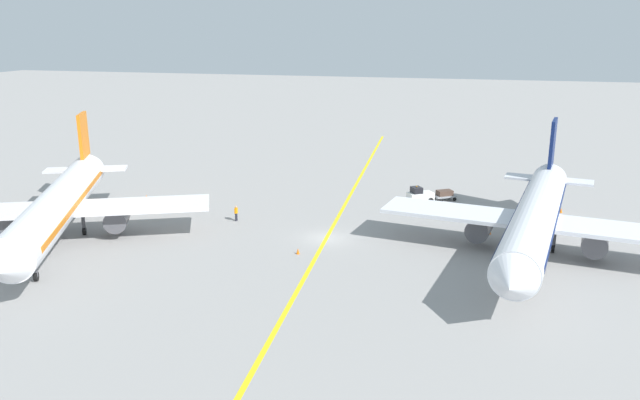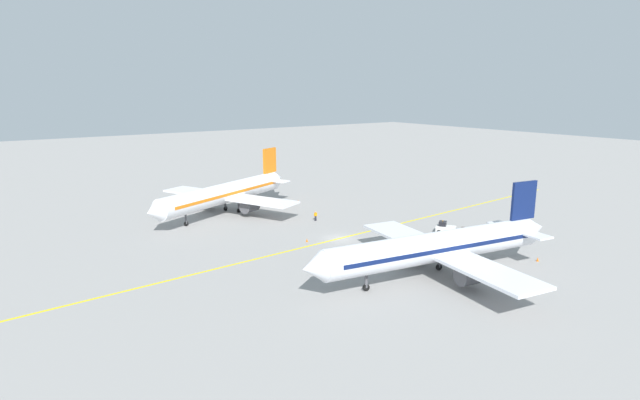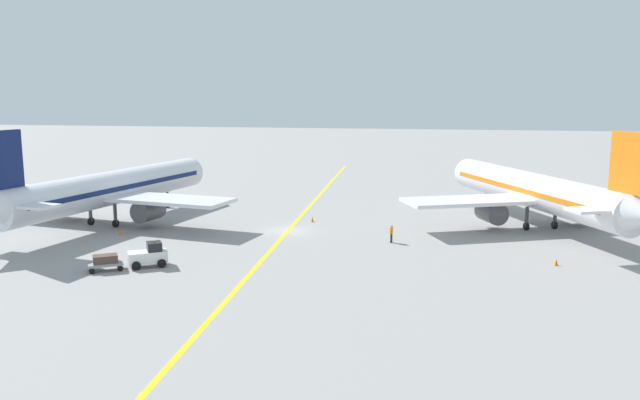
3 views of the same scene
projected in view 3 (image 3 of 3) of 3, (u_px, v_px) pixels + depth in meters
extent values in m
plane|color=gray|center=(288.00, 231.00, 63.00)|extent=(400.00, 400.00, 0.00)
cube|color=yellow|center=(288.00, 231.00, 63.00)|extent=(8.69, 119.74, 0.01)
cylinder|color=silver|center=(114.00, 188.00, 66.54)|extent=(8.26, 30.19, 3.60)
cone|color=silver|center=(196.00, 171.00, 81.47)|extent=(3.75, 2.91, 3.42)
cube|color=#0F1E51|center=(114.00, 186.00, 66.51)|extent=(7.83, 27.24, 0.50)
cube|color=silver|center=(108.00, 196.00, 65.74)|extent=(28.47, 9.53, 0.36)
cylinder|color=#4C4C51|center=(71.00, 204.00, 67.69)|extent=(2.67, 3.51, 2.20)
cylinder|color=#4C4C51|center=(148.00, 210.00, 64.19)|extent=(2.67, 3.51, 2.20)
cube|color=#0F1E51|center=(3.00, 160.00, 52.92)|extent=(0.98, 4.01, 5.00)
cube|color=silver|center=(11.00, 204.00, 54.03)|extent=(9.27, 3.78, 0.24)
cylinder|color=#4C4C51|center=(167.00, 196.00, 75.78)|extent=(0.36, 0.36, 2.00)
cylinder|color=black|center=(168.00, 204.00, 75.95)|extent=(0.40, 0.83, 0.80)
cylinder|color=#4C4C51|center=(90.00, 212.00, 65.65)|extent=(0.36, 0.36, 2.00)
cylinder|color=black|center=(91.00, 221.00, 65.82)|extent=(0.40, 0.83, 0.80)
cylinder|color=#4C4C51|center=(115.00, 214.00, 64.53)|extent=(0.36, 0.36, 2.00)
cylinder|color=black|center=(116.00, 223.00, 64.69)|extent=(0.40, 0.83, 0.80)
cylinder|color=white|center=(532.00, 190.00, 64.88)|extent=(15.60, 28.83, 3.60)
cone|color=white|center=(464.00, 172.00, 80.48)|extent=(4.10, 3.59, 3.42)
cube|color=orange|center=(532.00, 188.00, 64.85)|extent=(14.40, 26.11, 0.50)
cube|color=white|center=(537.00, 198.00, 64.03)|extent=(27.67, 16.24, 0.36)
cylinder|color=#4C4C51|center=(491.00, 212.00, 63.18)|extent=(3.32, 3.82, 2.20)
cylinder|color=#4C4C51|center=(579.00, 208.00, 65.30)|extent=(3.32, 3.82, 2.20)
cube|color=orange|center=(628.00, 163.00, 50.69)|extent=(1.97, 3.80, 5.00)
cube|color=white|center=(620.00, 209.00, 51.81)|extent=(9.19, 5.88, 0.24)
cylinder|color=#4C4C51|center=(487.00, 198.00, 74.52)|extent=(0.36, 0.36, 2.00)
cylinder|color=black|center=(487.00, 206.00, 74.69)|extent=(0.58, 0.84, 0.80)
cylinder|color=#4C4C51|center=(527.00, 217.00, 63.01)|extent=(0.36, 0.36, 2.00)
cylinder|color=black|center=(526.00, 226.00, 63.17)|extent=(0.58, 0.84, 0.80)
cylinder|color=#4C4C51|center=(555.00, 215.00, 63.69)|extent=(0.36, 0.36, 2.00)
cylinder|color=black|center=(554.00, 225.00, 63.85)|extent=(0.58, 0.84, 0.80)
cube|color=white|center=(148.00, 257.00, 49.68)|extent=(3.33, 2.90, 0.90)
cube|color=black|center=(154.00, 246.00, 49.75)|extent=(1.62, 1.67, 0.70)
sphere|color=orange|center=(154.00, 241.00, 49.68)|extent=(0.16, 0.16, 0.16)
cylinder|color=black|center=(159.00, 259.00, 50.80)|extent=(0.72, 0.59, 0.70)
cylinder|color=black|center=(162.00, 263.00, 49.42)|extent=(0.72, 0.59, 0.70)
cylinder|color=black|center=(134.00, 261.00, 50.09)|extent=(0.72, 0.59, 0.70)
cylinder|color=black|center=(136.00, 266.00, 48.71)|extent=(0.72, 0.59, 0.70)
cube|color=gray|center=(106.00, 264.00, 48.56)|extent=(2.94, 2.60, 0.20)
cube|color=#4C382D|center=(105.00, 259.00, 48.49)|extent=(2.14, 1.94, 0.60)
cylinder|color=black|center=(119.00, 264.00, 49.57)|extent=(0.44, 0.36, 0.44)
cylinder|color=black|center=(120.00, 268.00, 48.41)|extent=(0.44, 0.36, 0.44)
cylinder|color=black|center=(91.00, 267.00, 48.81)|extent=(0.44, 0.36, 0.44)
cylinder|color=black|center=(92.00, 271.00, 47.66)|extent=(0.44, 0.36, 0.44)
cylinder|color=#23232D|center=(392.00, 238.00, 57.93)|extent=(0.16, 0.16, 0.85)
cylinder|color=#23232D|center=(391.00, 238.00, 57.75)|extent=(0.16, 0.16, 0.85)
cube|color=orange|center=(391.00, 230.00, 57.72)|extent=(0.27, 0.39, 0.60)
cylinder|color=orange|center=(392.00, 230.00, 57.94)|extent=(0.10, 0.10, 0.55)
cylinder|color=orange|center=(391.00, 231.00, 57.50)|extent=(0.10, 0.10, 0.55)
sphere|color=tan|center=(392.00, 226.00, 57.65)|extent=(0.22, 0.22, 0.22)
cone|color=orange|center=(556.00, 262.00, 50.02)|extent=(0.32, 0.32, 0.55)
cone|color=orange|center=(120.00, 233.00, 60.88)|extent=(0.32, 0.32, 0.55)
cone|color=orange|center=(312.00, 219.00, 67.45)|extent=(0.32, 0.32, 0.55)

